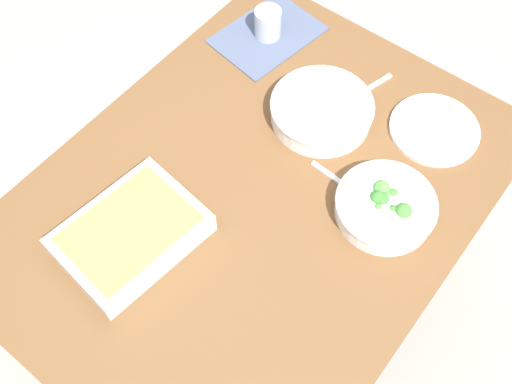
% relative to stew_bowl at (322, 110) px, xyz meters
% --- Properties ---
extents(ground_plane, '(6.00, 6.00, 0.00)m').
position_rel_stew_bowl_xyz_m(ground_plane, '(0.27, 0.01, -0.77)').
color(ground_plane, '#9E9389').
extents(dining_table, '(1.20, 0.90, 0.74)m').
position_rel_stew_bowl_xyz_m(dining_table, '(0.27, 0.01, -0.12)').
color(dining_table, brown).
rests_on(dining_table, ground_plane).
extents(placemat, '(0.31, 0.24, 0.00)m').
position_rel_stew_bowl_xyz_m(placemat, '(-0.14, -0.28, -0.03)').
color(placemat, '#4C5670').
rests_on(placemat, dining_table).
extents(stew_bowl, '(0.25, 0.25, 0.06)m').
position_rel_stew_bowl_xyz_m(stew_bowl, '(0.00, 0.00, 0.00)').
color(stew_bowl, white).
rests_on(stew_bowl, dining_table).
extents(broccoli_bowl, '(0.23, 0.23, 0.07)m').
position_rel_stew_bowl_xyz_m(broccoli_bowl, '(0.13, 0.27, -0.00)').
color(broccoli_bowl, white).
rests_on(broccoli_bowl, dining_table).
extents(baking_dish, '(0.32, 0.25, 0.06)m').
position_rel_stew_bowl_xyz_m(baking_dish, '(0.54, -0.13, 0.00)').
color(baking_dish, silver).
rests_on(baking_dish, dining_table).
extents(drink_cup, '(0.07, 0.07, 0.08)m').
position_rel_stew_bowl_xyz_m(drink_cup, '(-0.14, -0.28, 0.01)').
color(drink_cup, '#B2BCC6').
rests_on(drink_cup, dining_table).
extents(side_plate, '(0.22, 0.22, 0.01)m').
position_rel_stew_bowl_xyz_m(side_plate, '(-0.14, 0.24, -0.03)').
color(side_plate, silver).
rests_on(side_plate, dining_table).
extents(spoon_by_stew, '(0.17, 0.07, 0.01)m').
position_rel_stew_bowl_xyz_m(spoon_by_stew, '(-0.12, 0.03, -0.03)').
color(spoon_by_stew, silver).
rests_on(spoon_by_stew, dining_table).
extents(spoon_by_broccoli, '(0.03, 0.18, 0.01)m').
position_rel_stew_bowl_xyz_m(spoon_by_broccoli, '(0.13, 0.18, -0.03)').
color(spoon_by_broccoli, silver).
rests_on(spoon_by_broccoli, dining_table).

